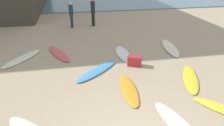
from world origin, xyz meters
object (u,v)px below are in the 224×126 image
(surfboard_4, at_px, (129,89))
(surfboard_8, at_px, (22,59))
(surfboard_0, at_px, (170,48))
(beach_cooler, at_px, (135,61))
(surfboard_1, at_px, (191,79))
(beachgoer_mid, at_px, (71,13))
(surfboard_5, at_px, (123,54))
(surfboard_3, at_px, (59,54))
(surfboard_6, at_px, (98,71))
(beachgoer_near, at_px, (93,10))

(surfboard_4, relative_size, surfboard_8, 0.92)
(surfboard_0, relative_size, beach_cooler, 4.36)
(surfboard_0, xyz_separation_m, surfboard_1, (-0.63, -3.08, -0.01))
(surfboard_4, height_order, beachgoer_mid, beachgoer_mid)
(surfboard_4, xyz_separation_m, surfboard_8, (-3.94, 3.35, 0.00))
(surfboard_1, bearing_deg, surfboard_5, 147.44)
(surfboard_4, bearing_deg, surfboard_3, 127.02)
(surfboard_0, height_order, surfboard_8, surfboard_0)
(surfboard_1, bearing_deg, beach_cooler, 161.23)
(surfboard_1, relative_size, surfboard_4, 1.07)
(surfboard_1, height_order, surfboard_4, surfboard_4)
(surfboard_4, xyz_separation_m, surfboard_6, (-0.83, 1.56, 0.00))
(surfboard_3, relative_size, surfboard_6, 0.96)
(surfboard_0, xyz_separation_m, surfboard_5, (-2.46, -0.30, -0.01))
(surfboard_8, height_order, beach_cooler, beach_cooler)
(surfboard_1, distance_m, beachgoer_near, 8.58)
(beachgoer_mid, bearing_deg, beachgoer_near, 111.11)
(surfboard_6, xyz_separation_m, beachgoer_mid, (-0.79, 6.64, 0.88))
(surfboard_5, relative_size, surfboard_6, 0.85)
(surfboard_5, bearing_deg, surfboard_1, -56.97)
(surfboard_4, distance_m, surfboard_8, 5.17)
(surfboard_3, distance_m, surfboard_6, 2.54)
(surfboard_3, bearing_deg, surfboard_6, -75.65)
(beachgoer_mid, distance_m, beach_cooler, 6.84)
(surfboard_5, bearing_deg, beachgoer_near, 97.84)
(surfboard_1, height_order, beachgoer_near, beachgoer_near)
(surfboard_0, bearing_deg, surfboard_4, 58.18)
(beachgoer_near, height_order, beach_cooler, beachgoer_near)
(surfboard_1, distance_m, surfboard_5, 3.33)
(surfboard_6, xyz_separation_m, surfboard_8, (-3.11, 1.79, 0.00))
(beachgoer_near, bearing_deg, beach_cooler, -7.27)
(surfboard_0, distance_m, surfboard_4, 4.52)
(surfboard_0, distance_m, beachgoer_mid, 6.76)
(surfboard_3, xyz_separation_m, beachgoer_near, (2.15, 4.80, 0.99))
(surfboard_3, relative_size, surfboard_8, 1.00)
(surfboard_3, xyz_separation_m, surfboard_8, (-1.59, -0.25, -0.00))
(beachgoer_near, bearing_deg, surfboard_0, 17.25)
(surfboard_8, relative_size, beachgoer_mid, 1.35)
(surfboard_1, distance_m, surfboard_4, 2.40)
(surfboard_1, bearing_deg, beachgoer_mid, 141.01)
(beachgoer_mid, relative_size, beach_cooler, 2.98)
(surfboard_8, xyz_separation_m, beach_cooler, (4.67, -1.53, 0.16))
(beachgoer_mid, xyz_separation_m, beach_cooler, (2.35, -6.38, -0.72))
(beachgoer_near, bearing_deg, surfboard_1, 2.34)
(surfboard_1, distance_m, beachgoer_mid, 8.92)
(surfboard_3, relative_size, beach_cooler, 4.02)
(surfboard_1, relative_size, beachgoer_near, 1.20)
(surfboard_5, xyz_separation_m, surfboard_8, (-4.50, 0.29, 0.01))
(surfboard_1, distance_m, surfboard_8, 7.03)
(surfboard_0, xyz_separation_m, beach_cooler, (-2.29, -1.54, 0.16))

